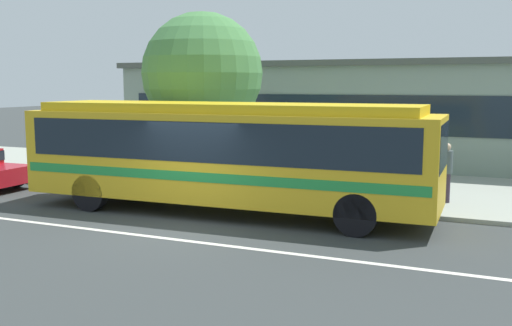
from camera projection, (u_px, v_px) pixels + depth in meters
The scene contains 7 objects.
ground_plane at pixel (176, 229), 14.09m from camera, with size 120.00×120.00×0.00m, color #34393A.
sidewalk_slab at pixel (286, 180), 20.85m from camera, with size 60.00×8.00×0.12m, color #999E91.
lane_stripe_center at pixel (157, 237), 13.37m from camera, with size 56.00×0.16×0.01m, color silver.
transit_bus at pixel (226, 150), 15.65m from camera, with size 11.16×2.89×2.94m.
pedestrian_waiting_near_sign at pixel (446, 168), 16.61m from camera, with size 0.48×0.48×1.68m.
street_tree_near_stop at pixel (203, 73), 19.63m from camera, with size 4.02×4.02×5.68m.
station_building at pixel (365, 113), 25.73m from camera, with size 21.25×6.49×4.37m.
Camera 1 is at (7.26, -11.84, 3.45)m, focal length 41.55 mm.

